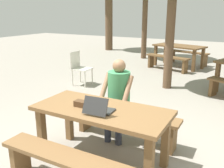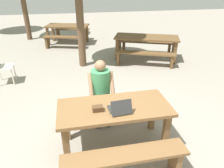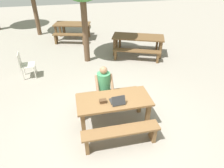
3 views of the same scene
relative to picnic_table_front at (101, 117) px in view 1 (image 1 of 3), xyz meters
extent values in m
plane|color=gray|center=(0.00, 0.00, -0.62)|extent=(30.00, 30.00, 0.00)
cube|color=brown|center=(0.00, 0.00, 0.10)|extent=(1.69, 0.77, 0.05)
cube|color=brown|center=(-0.75, -0.29, -0.28)|extent=(0.09, 0.09, 0.69)
cube|color=brown|center=(0.75, -0.29, -0.28)|extent=(0.09, 0.09, 0.69)
cube|color=brown|center=(-0.75, 0.29, -0.28)|extent=(0.09, 0.09, 0.69)
cube|color=brown|center=(0.75, 0.29, -0.28)|extent=(0.09, 0.09, 0.69)
cube|color=brown|center=(0.00, -0.68, -0.19)|extent=(1.66, 0.30, 0.05)
cube|color=brown|center=(-0.73, -0.68, -0.42)|extent=(0.08, 0.24, 0.41)
cube|color=brown|center=(0.00, 0.68, -0.19)|extent=(1.66, 0.30, 0.05)
cube|color=brown|center=(-0.73, 0.68, -0.42)|extent=(0.08, 0.24, 0.41)
cube|color=brown|center=(0.73, 0.68, -0.42)|extent=(0.08, 0.24, 0.41)
cube|color=#2D2D2D|center=(0.04, -0.08, 0.13)|extent=(0.31, 0.23, 0.02)
cube|color=#2D2D2D|center=(0.06, -0.22, 0.24)|extent=(0.31, 0.12, 0.19)
cube|color=black|center=(0.05, -0.22, 0.24)|extent=(0.28, 0.10, 0.18)
cube|color=#4C331E|center=(-0.26, -0.07, 0.16)|extent=(0.15, 0.10, 0.07)
cylinder|color=#333847|center=(-0.19, 0.50, -0.40)|extent=(0.10, 0.10, 0.45)
cylinder|color=#333847|center=(-0.01, 0.50, -0.40)|extent=(0.10, 0.10, 0.45)
cube|color=#333847|center=(-0.10, 0.59, -0.13)|extent=(0.28, 0.28, 0.12)
cylinder|color=#3F8C59|center=(-0.10, 0.68, 0.17)|extent=(0.33, 0.33, 0.52)
cylinder|color=#936B4C|center=(-0.29, 0.58, 0.20)|extent=(0.07, 0.32, 0.41)
cylinder|color=#936B4C|center=(0.08, 0.58, 0.20)|extent=(0.07, 0.32, 0.41)
sphere|color=#936B4C|center=(-0.10, 0.68, 0.52)|extent=(0.19, 0.19, 0.19)
cube|color=silver|center=(-2.29, 2.82, -0.18)|extent=(0.47, 0.47, 0.02)
cube|color=silver|center=(-2.50, 2.81, 0.04)|extent=(0.05, 0.44, 0.43)
cylinder|color=silver|center=(-2.09, 2.64, -0.41)|extent=(0.04, 0.04, 0.43)
cylinder|color=silver|center=(-2.11, 3.02, -0.41)|extent=(0.04, 0.04, 0.43)
cylinder|color=silver|center=(-2.47, 2.62, -0.41)|extent=(0.04, 0.04, 0.43)
cylinder|color=silver|center=(-2.49, 3.00, -0.41)|extent=(0.04, 0.04, 0.43)
cube|color=brown|center=(0.91, 3.88, -0.26)|extent=(0.12, 0.12, 0.72)
cube|color=brown|center=(0.88, 3.54, -0.43)|extent=(0.16, 0.25, 0.39)
cube|color=brown|center=(-0.64, 6.28, 0.11)|extent=(1.84, 1.26, 0.05)
cube|color=brown|center=(-1.44, 6.18, -0.27)|extent=(0.11, 0.11, 0.71)
cube|color=brown|center=(-0.02, 5.77, -0.27)|extent=(0.11, 0.11, 0.71)
cube|color=brown|center=(-1.27, 6.78, -0.27)|extent=(0.11, 0.11, 0.71)
cube|color=brown|center=(0.15, 6.37, -0.27)|extent=(0.11, 0.11, 0.71)
cube|color=brown|center=(-0.84, 5.60, -0.17)|extent=(1.54, 0.70, 0.05)
cube|color=brown|center=(-1.47, 5.78, -0.41)|extent=(0.14, 0.25, 0.43)
cube|color=brown|center=(-0.20, 5.42, -0.41)|extent=(0.14, 0.25, 0.43)
cube|color=brown|center=(-0.45, 6.95, -0.17)|extent=(1.54, 0.70, 0.05)
cube|color=brown|center=(-1.08, 7.13, -0.41)|extent=(0.14, 0.25, 0.43)
cube|color=brown|center=(0.18, 6.77, -0.41)|extent=(0.14, 0.25, 0.43)
cylinder|color=brown|center=(-2.36, 7.32, 0.78)|extent=(0.21, 0.21, 2.81)
cylinder|color=brown|center=(-0.24, 3.65, 0.67)|extent=(0.22, 0.22, 2.60)
cylinder|color=brown|center=(-4.79, 8.69, 0.91)|extent=(0.37, 0.37, 3.07)
camera|label=1|loc=(1.50, -2.47, 1.27)|focal=40.37mm
camera|label=2|loc=(-0.56, -2.59, 1.83)|focal=33.57mm
camera|label=3|loc=(-0.80, -3.47, 2.83)|focal=31.59mm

